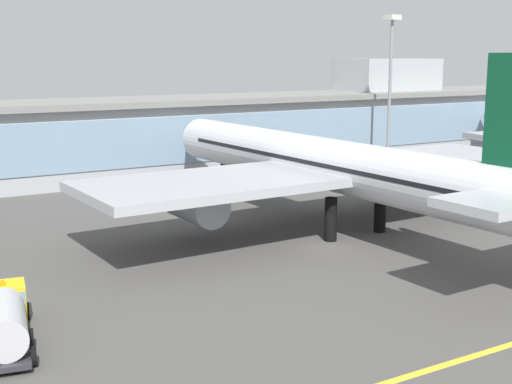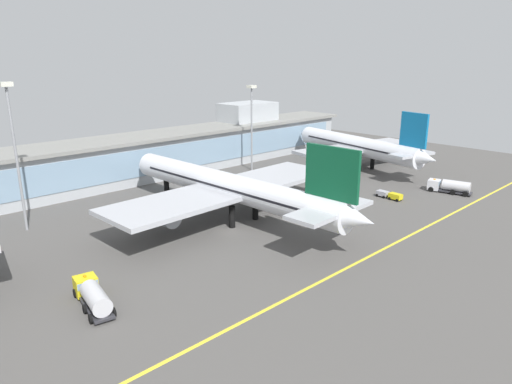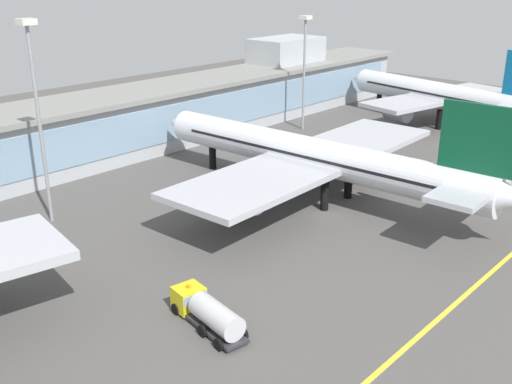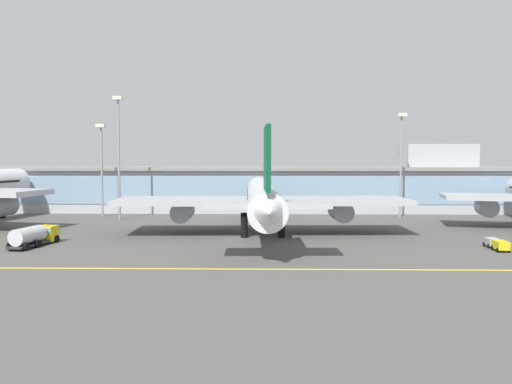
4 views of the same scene
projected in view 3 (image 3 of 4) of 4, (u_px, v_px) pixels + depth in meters
ground_plane at (326, 216)px, 77.46m from camera, size 209.78×209.78×0.00m
taxiway_centreline_stripe at (494, 270)px, 63.61m from camera, size 167.82×0.50×0.01m
terminal_building at (136, 118)px, 103.51m from camera, size 152.84×14.00×15.64m
airliner_near_right at (317, 157)px, 81.48m from camera, size 47.68×58.76×16.24m
airliner_far_right at (439, 95)px, 120.43m from camera, size 36.56×48.18×16.38m
fuel_tanker_truck at (206, 310)px, 53.32m from camera, size 4.26×9.33×2.90m
baggage_tug_near at (502, 161)px, 96.89m from camera, size 1.95×5.67×1.40m
apron_light_mast_west at (305, 55)px, 113.84m from camera, size 1.80×1.80×21.70m
apron_light_mast_east at (36, 95)px, 70.32m from camera, size 1.80×1.80×24.73m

